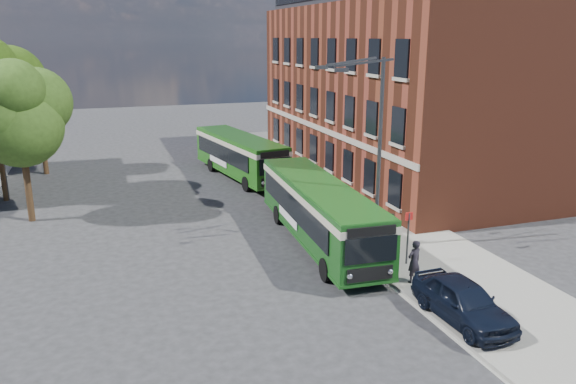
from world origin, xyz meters
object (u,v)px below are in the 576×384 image
object	(u,v)px
street_lamp	(372,153)
bus_front	(319,207)
bus_rear	(240,152)
parked_car	(463,301)

from	to	relation	value
street_lamp	bus_front	xyz separation A→B (m)	(-1.81, 1.86, -2.96)
bus_rear	parked_car	distance (m)	23.60
street_lamp	bus_rear	xyz separation A→B (m)	(-2.21, 16.11, -2.96)
street_lamp	parked_car	xyz separation A→B (m)	(-0.04, -7.37, -3.88)
bus_rear	parked_car	bearing A→B (deg)	-84.71
bus_front	parked_car	world-z (taller)	bus_front
street_lamp	bus_front	size ratio (longest dim) A/B	0.71
bus_front	bus_rear	bearing A→B (deg)	91.62
parked_car	bus_rear	bearing A→B (deg)	93.38
bus_front	parked_car	size ratio (longest dim) A/B	2.85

